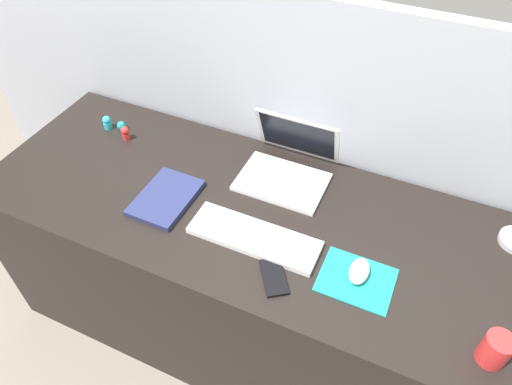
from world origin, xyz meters
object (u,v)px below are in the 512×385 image
Objects in this scene: mouse at (359,271)px; coffee_mug at (495,350)px; cell_phone at (274,277)px; toy_figurine_teal at (122,126)px; toy_figurine_red at (125,133)px; toy_figurine_cyan at (107,122)px; notebook_pad at (166,198)px; laptop at (289,161)px; keyboard at (254,237)px.

coffee_mug reaches higher than mouse.
toy_figurine_teal reaches higher than cell_phone.
toy_figurine_red is at bearing 120.37° from cell_phone.
toy_figurine_cyan is 0.97× the size of toy_figurine_red.
cell_phone is 0.59m from coffee_mug.
toy_figurine_cyan is (-0.87, 0.38, 0.02)m from cell_phone.
mouse is at bearing -2.12° from notebook_pad.
toy_figurine_cyan is 0.06m from toy_figurine_teal.
mouse is 0.25m from cell_phone.
toy_figurine_red is (0.11, -0.03, 0.00)m from toy_figurine_cyan.
laptop is 0.69m from toy_figurine_teal.
toy_figurine_cyan is 0.11m from toy_figurine_red.
toy_figurine_teal is at bearing 157.61° from keyboard.
toy_figurine_teal is at bearing 12.18° from toy_figurine_cyan.
notebook_pad is at bearing 174.52° from keyboard.
laptop reaches higher than toy_figurine_red.
coffee_mug is at bearing -31.39° from laptop.
laptop reaches higher than mouse.
cell_phone is at bearing -153.54° from mouse.
toy_figurine_red is at bearing -172.83° from laptop.
laptop is 5.32× the size of toy_figurine_red.
cell_phone is at bearing -43.87° from keyboard.
cell_phone is (0.13, -0.44, -0.05)m from laptop.
toy_figurine_teal is (0.06, 0.01, -0.01)m from toy_figurine_cyan.
toy_figurine_teal is 0.06m from toy_figurine_red.
mouse is 1.07m from toy_figurine_teal.
toy_figurine_red is (0.05, -0.04, 0.01)m from toy_figurine_teal.
keyboard is 0.81m from toy_figurine_cyan.
laptop is 7.78× the size of toy_figurine_teal.
laptop is 0.73× the size of keyboard.
keyboard is 4.27× the size of mouse.
laptop is 0.48m from mouse.
cell_phone is at bearing -179.97° from coffee_mug.
notebook_pad is 0.45m from toy_figurine_teal.
coffee_mug is 1.51m from toy_figurine_cyan.
toy_figurine_red is (-0.64, -0.08, -0.02)m from laptop.
coffee_mug is at bearing -14.74° from toy_figurine_red.
laptop is 0.84m from coffee_mug.
toy_figurine_cyan is at bearing 150.33° from notebook_pad.
mouse is 1.13m from toy_figurine_cyan.
toy_figurine_cyan is (-0.76, 0.28, 0.02)m from keyboard.
cell_phone is 2.27× the size of toy_figurine_red.
toy_figurine_cyan reaches higher than toy_figurine_teal.
laptop is at bearing 4.01° from toy_figurine_cyan.
toy_figurine_red is at bearing 165.26° from coffee_mug.
mouse is (0.33, 0.00, 0.01)m from keyboard.
coffee_mug is 1.40m from toy_figurine_red.
coffee_mug is at bearing -14.74° from toy_figurine_cyan.
toy_figurine_red is (-0.31, 0.22, 0.02)m from notebook_pad.
mouse is at bearing -43.32° from laptop.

